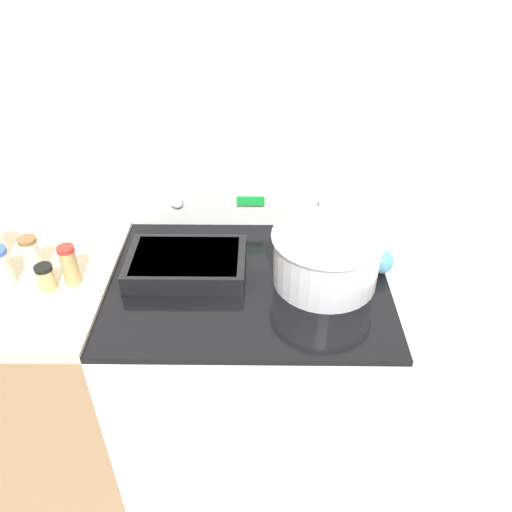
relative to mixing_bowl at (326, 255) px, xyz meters
The scene contains 11 objects.
kitchen_wall 0.49m from the mixing_bowl, 119.84° to the left, with size 8.00×0.05×2.50m.
stove_range 0.60m from the mixing_bowl, behind, with size 0.80×0.69×0.94m.
control_panel 0.39m from the mixing_bowl, 124.30° to the left, with size 0.80×0.07×0.18m.
side_counter 1.05m from the mixing_bowl, behind, with size 0.55×0.66×0.95m.
mixing_bowl is the anchor object (origin of this frame).
casserole_dish 0.41m from the mixing_bowl, behind, with size 0.34×0.22×0.06m.
ladle 0.19m from the mixing_bowl, 19.93° to the left, with size 0.07×0.33×0.07m.
spice_jar_red_cap 0.72m from the mixing_bowl, behind, with size 0.05×0.05×0.12m.
spice_jar_black_cap 0.78m from the mixing_bowl, behind, with size 0.05×0.05×0.08m.
spice_jar_brown_cap 0.84m from the mixing_bowl, behind, with size 0.05×0.05×0.12m.
spice_jar_blue_cap 0.91m from the mixing_bowl, behind, with size 0.06×0.06×0.12m.
Camera 1 is at (0.03, -0.82, 1.84)m, focal length 35.00 mm.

